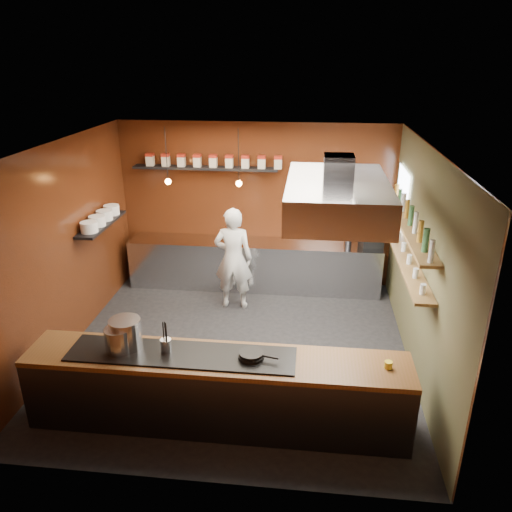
# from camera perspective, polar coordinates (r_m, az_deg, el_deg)

# --- Properties ---
(floor) EXTENTS (5.00, 5.00, 0.00)m
(floor) POSITION_cam_1_polar(r_m,az_deg,el_deg) (7.58, -2.10, -10.58)
(floor) COLOR black
(floor) RESTS_ON ground
(back_wall) EXTENTS (5.00, 0.00, 5.00)m
(back_wall) POSITION_cam_1_polar(r_m,az_deg,el_deg) (9.23, 0.03, 5.83)
(back_wall) COLOR #3B190A
(back_wall) RESTS_ON ground
(left_wall) EXTENTS (0.00, 5.00, 5.00)m
(left_wall) POSITION_cam_1_polar(r_m,az_deg,el_deg) (7.65, -21.13, 0.76)
(left_wall) COLOR #3B190A
(left_wall) RESTS_ON ground
(right_wall) EXTENTS (0.00, 5.00, 5.00)m
(right_wall) POSITION_cam_1_polar(r_m,az_deg,el_deg) (6.98, 18.47, -0.90)
(right_wall) COLOR #4A4B2B
(right_wall) RESTS_ON ground
(ceiling) EXTENTS (5.00, 5.00, 0.00)m
(ceiling) POSITION_cam_1_polar(r_m,az_deg,el_deg) (6.47, -2.48, 12.36)
(ceiling) COLOR silver
(ceiling) RESTS_ON back_wall
(window_pane) EXTENTS (0.00, 1.00, 1.00)m
(window_pane) POSITION_cam_1_polar(r_m,az_deg,el_deg) (8.42, 16.30, 6.15)
(window_pane) COLOR white
(window_pane) RESTS_ON right_wall
(prep_counter) EXTENTS (4.60, 0.65, 0.90)m
(prep_counter) POSITION_cam_1_polar(r_m,az_deg,el_deg) (9.27, -0.20, -0.99)
(prep_counter) COLOR silver
(prep_counter) RESTS_ON floor
(pass_counter) EXTENTS (4.40, 0.72, 0.94)m
(pass_counter) POSITION_cam_1_polar(r_m,az_deg,el_deg) (6.02, -4.49, -15.04)
(pass_counter) COLOR #38383D
(pass_counter) RESTS_ON floor
(tin_shelf) EXTENTS (2.60, 0.26, 0.04)m
(tin_shelf) POSITION_cam_1_polar(r_m,az_deg,el_deg) (9.06, -5.82, 9.98)
(tin_shelf) COLOR black
(tin_shelf) RESTS_ON back_wall
(plate_shelf) EXTENTS (0.30, 1.40, 0.04)m
(plate_shelf) POSITION_cam_1_polar(r_m,az_deg,el_deg) (8.41, -17.23, 3.52)
(plate_shelf) COLOR black
(plate_shelf) RESTS_ON left_wall
(bottle_shelf_upper) EXTENTS (0.26, 2.80, 0.04)m
(bottle_shelf_upper) POSITION_cam_1_polar(r_m,az_deg,el_deg) (7.08, 17.16, 3.23)
(bottle_shelf_upper) COLOR brown
(bottle_shelf_upper) RESTS_ON right_wall
(bottle_shelf_lower) EXTENTS (0.26, 2.80, 0.04)m
(bottle_shelf_lower) POSITION_cam_1_polar(r_m,az_deg,el_deg) (7.24, 16.74, -0.28)
(bottle_shelf_lower) COLOR brown
(bottle_shelf_lower) RESTS_ON right_wall
(extractor_hood) EXTENTS (1.20, 2.00, 0.72)m
(extractor_hood) POSITION_cam_1_polar(r_m,az_deg,el_deg) (6.12, 9.23, 6.77)
(extractor_hood) COLOR #38383D
(extractor_hood) RESTS_ON ceiling
(pendant_left) EXTENTS (0.10, 0.10, 0.95)m
(pendant_left) POSITION_cam_1_polar(r_m,az_deg,el_deg) (8.57, -10.04, 8.71)
(pendant_left) COLOR black
(pendant_left) RESTS_ON ceiling
(pendant_right) EXTENTS (0.10, 0.10, 0.95)m
(pendant_right) POSITION_cam_1_polar(r_m,az_deg,el_deg) (8.32, -1.97, 8.63)
(pendant_right) COLOR black
(pendant_right) RESTS_ON ceiling
(storage_tins) EXTENTS (2.43, 0.13, 0.22)m
(storage_tins) POSITION_cam_1_polar(r_m,az_deg,el_deg) (9.00, -4.91, 10.79)
(storage_tins) COLOR beige
(storage_tins) RESTS_ON tin_shelf
(plate_stacks) EXTENTS (0.26, 1.16, 0.16)m
(plate_stacks) POSITION_cam_1_polar(r_m,az_deg,el_deg) (8.38, -17.31, 4.17)
(plate_stacks) COLOR white
(plate_stacks) RESTS_ON plate_shelf
(bottles) EXTENTS (0.06, 2.66, 0.24)m
(bottles) POSITION_cam_1_polar(r_m,az_deg,el_deg) (7.04, 17.29, 4.31)
(bottles) COLOR silver
(bottles) RESTS_ON bottle_shelf_upper
(wine_glasses) EXTENTS (0.07, 2.37, 0.13)m
(wine_glasses) POSITION_cam_1_polar(r_m,az_deg,el_deg) (7.21, 16.82, 0.34)
(wine_glasses) COLOR silver
(wine_glasses) RESTS_ON bottle_shelf_lower
(stockpot_large) EXTENTS (0.47, 0.47, 0.35)m
(stockpot_large) POSITION_cam_1_polar(r_m,az_deg,el_deg) (5.98, -14.67, -8.55)
(stockpot_large) COLOR #B8BBBF
(stockpot_large) RESTS_ON pass_counter
(stockpot_small) EXTENTS (0.33, 0.33, 0.29)m
(stockpot_small) POSITION_cam_1_polar(r_m,az_deg,el_deg) (5.95, -15.43, -9.20)
(stockpot_small) COLOR #B7B9BE
(stockpot_small) RESTS_ON pass_counter
(utensil_crock) EXTENTS (0.15, 0.15, 0.16)m
(utensil_crock) POSITION_cam_1_polar(r_m,az_deg,el_deg) (5.85, -10.26, -10.03)
(utensil_crock) COLOR silver
(utensil_crock) RESTS_ON pass_counter
(frying_pan) EXTENTS (0.46, 0.30, 0.07)m
(frying_pan) POSITION_cam_1_polar(r_m,az_deg,el_deg) (5.67, -0.53, -11.25)
(frying_pan) COLOR black
(frying_pan) RESTS_ON pass_counter
(butter_jar) EXTENTS (0.11, 0.11, 0.08)m
(butter_jar) POSITION_cam_1_polar(r_m,az_deg,el_deg) (5.73, 14.88, -11.93)
(butter_jar) COLOR gold
(butter_jar) RESTS_ON pass_counter
(espresso_machine) EXTENTS (0.43, 0.42, 0.38)m
(espresso_machine) POSITION_cam_1_polar(r_m,az_deg,el_deg) (9.13, 13.08, 2.32)
(espresso_machine) COLOR black
(espresso_machine) RESTS_ON prep_counter
(chef) EXTENTS (0.65, 0.43, 1.78)m
(chef) POSITION_cam_1_polar(r_m,az_deg,el_deg) (8.41, -2.60, -0.29)
(chef) COLOR white
(chef) RESTS_ON floor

